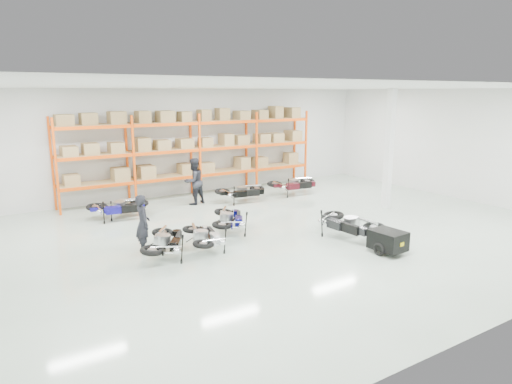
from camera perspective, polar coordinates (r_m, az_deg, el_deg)
room at (r=14.02m, az=3.49°, el=3.73°), size 18.00×18.00×18.00m
pallet_rack at (r=19.59m, az=-7.61°, el=6.11°), size 11.28×0.98×3.62m
structural_column at (r=17.87m, az=16.28°, el=5.12°), size 0.25×0.25×4.50m
moto_blue_centre at (r=14.42m, az=-3.30°, el=-2.91°), size 1.68×2.02×1.17m
moto_silver_left at (r=12.86m, az=-6.45°, el=-5.06°), size 1.17×1.82×1.09m
moto_black_far_left at (r=12.48m, az=-11.21°, el=-5.59°), size 1.70×2.01×1.17m
moto_touring_right at (r=14.07m, az=11.37°, el=-3.35°), size 1.10×2.01×1.27m
trailer at (r=13.08m, az=16.15°, el=-5.84°), size 0.80×1.53×0.64m
moto_back_a at (r=16.57m, az=-16.86°, el=-1.42°), size 1.97×1.26×1.18m
moto_back_b at (r=16.92m, az=-16.57°, el=-1.29°), size 1.66×0.83×1.08m
moto_back_c at (r=18.36m, az=-1.80°, el=0.42°), size 1.94×1.20×1.17m
moto_back_d at (r=19.79m, az=4.73°, el=1.35°), size 2.06×1.27×1.25m
person_left at (r=12.93m, az=-13.95°, el=-3.87°), size 0.44×0.63×1.63m
person_back at (r=18.12m, az=-7.78°, el=1.33°), size 1.06×0.93×1.84m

